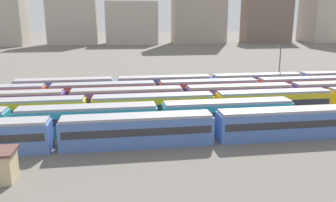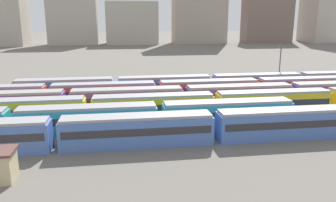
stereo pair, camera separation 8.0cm
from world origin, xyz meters
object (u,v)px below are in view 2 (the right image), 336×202
Objects in this scene: train_track_0 at (215,126)px; train_track_4 at (258,88)px; train_track_5 at (212,84)px; train_track_1 at (88,119)px; train_track_3 at (291,94)px; train_track_2 at (215,104)px; catenary_pole_1 at (280,64)px.

train_track_0 is 25.22m from train_track_4.
train_track_5 is (6.81, 26.00, 0.00)m from train_track_0.
train_track_1 and train_track_4 have the same top height.
train_track_3 is (18.18, 15.60, 0.00)m from train_track_0.
train_track_1 and train_track_3 have the same top height.
train_track_2 is 16.03m from train_track_3.
train_track_3 is at bearing -42.45° from train_track_5.
train_track_3 is at bearing -107.68° from catenary_pole_1.
train_track_1 is at bearing -137.11° from train_track_5.
train_track_0 and train_track_1 have the same top height.
train_track_2 is at bearing 15.62° from train_track_1.
train_track_1 is 30.56m from train_track_5.
train_track_3 and train_track_5 have the same top height.
catenary_pole_1 reaches higher than train_track_5.
train_track_2 is 0.66× the size of train_track_3.
catenary_pole_1 is (8.20, 8.26, 3.30)m from train_track_4.
train_track_4 is at bearing 55.55° from train_track_0.
train_track_1 is 35.33m from train_track_3.
train_track_4 is 1.51× the size of train_track_5.
train_track_1 and train_track_5 have the same top height.
train_track_0 is at bearing -127.71° from catenary_pole_1.
train_track_4 is (-3.91, 5.20, 0.00)m from train_track_3.
train_track_0 is at bearing -104.67° from train_track_5.
train_track_5 is at bearing -168.93° from catenary_pole_1.
catenary_pole_1 is at bearing 11.07° from train_track_5.
catenary_pole_1 is at bearing 72.32° from train_track_3.
catenary_pole_1 reaches higher than train_track_2.
train_track_4 is 12.05× the size of catenary_pole_1.
train_track_5 is at bearing 75.33° from train_track_0.
train_track_5 is at bearing 145.13° from train_track_4.
train_track_3 is 1.51× the size of train_track_5.
train_track_2 is 15.33m from train_track_4.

